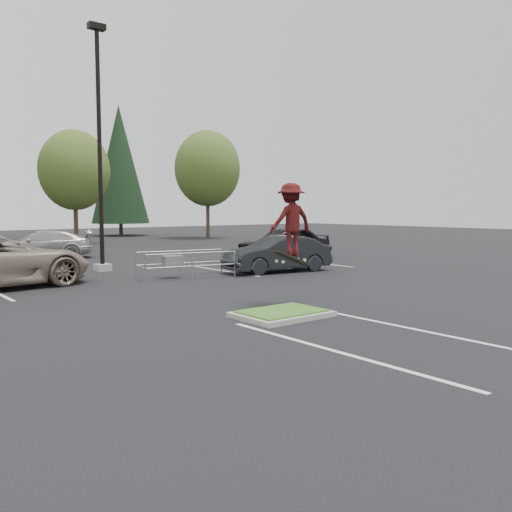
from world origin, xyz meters
TOP-DOWN VIEW (x-y plane):
  - ground at (0.00, 0.00)m, footprint 120.00×120.00m
  - grass_median at (0.00, 0.00)m, footprint 2.20×1.60m
  - stall_lines at (-1.35, 6.02)m, footprint 22.62×17.60m
  - light_pole at (0.50, 12.00)m, footprint 0.70×0.60m
  - decid_c at (5.99, 29.83)m, footprint 5.12×5.12m
  - decid_d at (17.99, 30.33)m, footprint 5.76×5.76m
  - conif_c at (14.00, 39.50)m, footprint 5.50×5.50m
  - cart_corral at (1.77, 8.07)m, footprint 3.76×1.91m
  - skateboarder at (1.20, 1.00)m, footprint 1.34×0.86m
  - car_r_charc at (6.08, 7.16)m, footprint 4.73×2.25m
  - car_r_black at (10.00, 11.15)m, footprint 5.21×2.57m
  - car_far_silver at (0.39, 19.38)m, footprint 5.52×3.61m

SIDE VIEW (x-z plane):
  - ground at x=0.00m, z-range 0.00..0.00m
  - stall_lines at x=-1.35m, z-range 0.00..0.01m
  - grass_median at x=0.00m, z-range 0.00..0.16m
  - cart_corral at x=1.77m, z-range 0.13..1.15m
  - car_far_silver at x=0.39m, z-range 0.00..1.49m
  - car_r_charc at x=6.08m, z-range 0.00..1.50m
  - car_r_black at x=10.00m, z-range 0.00..1.71m
  - skateboarder at x=1.20m, z-range 1.19..3.45m
  - light_pole at x=0.50m, z-range -0.50..9.62m
  - decid_c at x=5.99m, z-range 1.06..9.45m
  - decid_d at x=17.99m, z-range 1.20..10.63m
  - conif_c at x=14.00m, z-range 0.60..13.10m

